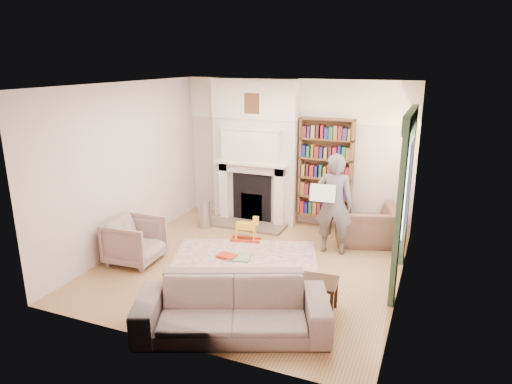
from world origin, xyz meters
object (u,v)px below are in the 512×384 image
at_px(coffee_table, 309,295).
at_px(rocking_horse, 246,229).
at_px(sofa, 232,307).
at_px(paraffin_heater, 205,214).
at_px(armchair_reading, 365,225).
at_px(armchair_left, 135,241).
at_px(man_reading, 334,204).
at_px(bookcase, 326,168).

height_order(coffee_table, rocking_horse, rocking_horse).
height_order(sofa, paraffin_heater, sofa).
height_order(sofa, rocking_horse, sofa).
distance_m(armchair_reading, armchair_left, 3.94).
distance_m(armchair_left, sofa, 2.57).
xyz_separation_m(man_reading, rocking_horse, (-1.54, -0.12, -0.61)).
bearing_deg(armchair_left, man_reading, -64.54).
distance_m(armchair_reading, sofa, 3.53).
bearing_deg(armchair_reading, bookcase, -46.10).
height_order(bookcase, paraffin_heater, bookcase).
bearing_deg(coffee_table, paraffin_heater, 136.78).
height_order(bookcase, sofa, bookcase).
xyz_separation_m(man_reading, paraffin_heater, (-2.55, 0.22, -0.58)).
distance_m(bookcase, man_reading, 1.21).
xyz_separation_m(armchair_left, coffee_table, (2.99, -0.40, -0.14)).
bearing_deg(man_reading, armchair_left, 23.29).
xyz_separation_m(bookcase, rocking_horse, (-1.12, -1.22, -0.94)).
distance_m(sofa, coffee_table, 1.08).
bearing_deg(paraffin_heater, bookcase, 22.37).
xyz_separation_m(man_reading, coffee_table, (0.16, -1.98, -0.63)).
distance_m(bookcase, armchair_reading, 1.30).
distance_m(bookcase, armchair_left, 3.69).
xyz_separation_m(sofa, coffee_table, (0.71, 0.80, -0.11)).
bearing_deg(man_reading, bookcase, -74.78).
xyz_separation_m(coffee_table, rocking_horse, (-1.70, 1.86, 0.01)).
relative_size(bookcase, paraffin_heater, 3.36).
xyz_separation_m(bookcase, armchair_left, (-2.41, -2.68, -0.81)).
distance_m(bookcase, coffee_table, 3.27).
relative_size(bookcase, rocking_horse, 3.44).
xyz_separation_m(paraffin_heater, rocking_horse, (1.01, -0.34, -0.04)).
height_order(armchair_left, man_reading, man_reading).
relative_size(bookcase, coffee_table, 2.64).
bearing_deg(armchair_left, coffee_table, -101.40).
bearing_deg(paraffin_heater, man_reading, -4.83).
relative_size(bookcase, armchair_left, 2.34).
bearing_deg(man_reading, armchair_reading, -132.81).
bearing_deg(man_reading, rocking_horse, -1.32).
bearing_deg(rocking_horse, bookcase, 35.68).
distance_m(armchair_reading, man_reading, 0.91).
bearing_deg(paraffin_heater, coffee_table, -39.07).
bearing_deg(man_reading, coffee_table, 88.63).
bearing_deg(armchair_reading, armchair_left, 16.95).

